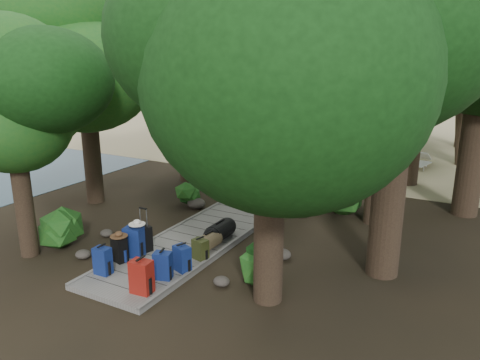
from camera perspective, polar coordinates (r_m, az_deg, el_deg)
The scene contains 49 objects.
ground at distance 13.59m, azimuth -1.54°, elevation -5.24°, with size 120.00×120.00×0.00m, color black.
sand_beach at distance 28.11m, azimuth 15.25°, elevation 5.30°, with size 40.00×22.00×0.02m, color tan.
water_bay at distance 52.84m, azimuth -18.27°, elevation 9.78°, with size 50.00×60.00×0.02m, color #26424E.
distant_hill at distance 75.18m, azimuth -9.57°, elevation 11.92°, with size 32.00×16.00×12.00m, color black.
boardwalk at distance 14.39m, azimuth 0.48°, elevation -3.77°, with size 2.00×12.00×0.12m, color slate.
backpack_left_a at distance 10.72m, azimuth -16.41°, elevation -9.27°, with size 0.36×0.25×0.68m, color navy, non-canonical shape.
backpack_left_b at distance 11.22m, azimuth -14.50°, elevation -8.04°, with size 0.35×0.25×0.65m, color black, non-canonical shape.
backpack_left_c at distance 11.36m, azimuth -12.80°, elevation -7.19°, with size 0.43×0.31×0.80m, color navy, non-canonical shape.
backpack_right_a at distance 9.75m, azimuth -11.93°, elevation -11.27°, with size 0.43×0.30×0.76m, color #9C200B, non-canonical shape.
backpack_right_b at distance 10.23m, azimuth -9.39°, elevation -10.08°, with size 0.37×0.26×0.66m, color navy, non-canonical shape.
backpack_right_c at distance 10.52m, azimuth -7.08°, elevation -9.30°, with size 0.37×0.27×0.64m, color navy, non-canonical shape.
backpack_right_d at distance 11.04m, azimuth -4.87°, elevation -8.27°, with size 0.35×0.25×0.53m, color #333D16, non-canonical shape.
duffel_right_khaki at distance 11.57m, azimuth -3.79°, elevation -7.44°, with size 0.40×0.61×0.40m, color brown, non-canonical shape.
duffel_right_black at distance 12.07m, azimuth -2.44°, elevation -6.22°, with size 0.48×0.76×0.48m, color black, non-canonical shape.
suitcase_on_boardwalk at distance 11.69m, azimuth -11.55°, elevation -6.89°, with size 0.40×0.22×0.63m, color black, non-canonical shape.
lone_suitcase_on_sand at distance 20.43m, azimuth 10.39°, elevation 2.80°, with size 0.44×0.25×0.69m, color black, non-canonical shape.
hat_brown at distance 11.00m, azimuth -14.58°, elevation -6.36°, with size 0.40×0.40×0.12m, color #51351E, non-canonical shape.
hat_white at distance 11.19m, azimuth -12.46°, elevation -4.98°, with size 0.39×0.39×0.13m, color silver, non-canonical shape.
kayak at distance 24.22m, azimuth 4.90°, elevation 4.62°, with size 0.76×3.48×0.35m, color #C03B10.
sun_lounger at distance 20.99m, azimuth 21.11°, elevation 2.17°, with size 0.58×1.79×0.58m, color silver, non-canonical shape.
tree_right_a at distance 8.47m, azimuth 3.85°, elevation 11.07°, with size 5.03×5.03×8.38m, color black, non-canonical shape.
tree_right_b at distance 10.07m, azimuth 19.21°, elevation 15.91°, with size 5.65×5.65×10.10m, color black, non-canonical shape.
tree_right_c at distance 13.31m, azimuth 17.26°, elevation 11.84°, with size 4.76×4.76×8.24m, color black, non-canonical shape.
tree_right_e at distance 17.79m, azimuth 21.22°, elevation 14.96°, with size 5.48×5.48×9.86m, color black, non-canonical shape.
tree_left_a at distance 11.86m, azimuth -25.82°, elevation 5.45°, with size 3.68×3.68×6.14m, color black, non-canonical shape.
tree_left_b at distance 15.42m, azimuth -18.34°, elevation 11.61°, with size 4.40×4.40×7.92m, color black, non-canonical shape.
tree_left_c at distance 17.38m, azimuth -6.85°, elevation 13.14°, with size 4.71×4.71×8.20m, color black, non-canonical shape.
tree_back_a at distance 26.71m, azimuth 11.00°, elevation 14.84°, with size 5.25×5.25×9.09m, color black, non-canonical shape.
tree_back_b at distance 26.73m, azimuth 20.56°, elevation 15.71°, with size 5.90×5.90×10.53m, color black, non-canonical shape.
tree_back_c at distance 25.87m, azimuth 26.67°, elevation 14.38°, with size 5.50×5.50×9.90m, color black, non-canonical shape.
tree_back_d at distance 27.84m, azimuth 4.57°, elevation 13.34°, with size 4.43×4.43×7.38m, color black, non-canonical shape.
palm_right_a at distance 17.92m, azimuth 18.65°, elevation 12.67°, with size 4.86×4.86×8.29m, color #14380F, non-canonical shape.
palm_right_b at distance 22.02m, azimuth 26.27°, elevation 11.82°, with size 4.09×4.09×7.89m, color #14380F, non-canonical shape.
palm_right_c at distance 24.33m, azimuth 18.68°, elevation 12.65°, with size 4.86×4.86×7.74m, color #14380F, non-canonical shape.
palm_left_a at distance 20.61m, azimuth -4.01°, elevation 11.16°, with size 4.04×4.04×6.43m, color #14380F, non-canonical shape.
rock_left_a at distance 11.98m, azimuth -18.59°, elevation -8.58°, with size 0.38×0.34×0.21m, color #4C473F, non-canonical shape.
rock_left_b at distance 13.11m, azimuth -15.96°, elevation -6.24°, with size 0.35×0.32×0.19m, color #4C473F, non-canonical shape.
rock_left_c at distance 14.81m, azimuth -5.34°, elevation -2.84°, with size 0.59×0.53×0.32m, color #4C473F, non-canonical shape.
rock_left_d at distance 16.92m, azimuth -4.41°, elevation -0.73°, with size 0.27×0.25×0.15m, color #4C473F, non-canonical shape.
rock_right_a at distance 10.18m, azimuth -2.27°, elevation -12.24°, with size 0.36×0.33×0.20m, color #4C473F, non-canonical shape.
rock_right_b at distance 11.37m, azimuth 5.12°, elevation -8.99°, with size 0.45×0.41×0.25m, color #4C473F, non-canonical shape.
rock_right_c at distance 14.16m, azimuth 7.63°, elevation -4.13°, with size 0.31×0.28×0.17m, color #4C473F, non-canonical shape.
rock_right_d at distance 16.58m, azimuth 14.07°, elevation -1.25°, with size 0.53×0.48×0.29m, color #4C473F, non-canonical shape.
shrub_left_a at distance 12.55m, azimuth -20.39°, elevation -5.55°, with size 1.16×1.16×1.04m, color #19541B, non-canonical shape.
shrub_left_b at distance 14.90m, azimuth -6.65°, elevation -1.90°, with size 0.83×0.83×0.75m, color #19541B, non-canonical shape.
shrub_left_c at distance 18.46m, azimuth -1.19°, elevation 2.39°, with size 1.32×1.32×1.18m, color #19541B, non-canonical shape.
shrub_right_a at distance 10.18m, azimuth 2.03°, elevation -9.84°, with size 1.06×1.06×0.95m, color #19541B, non-canonical shape.
shrub_right_b at distance 14.57m, azimuth 12.54°, elevation -1.61°, with size 1.36×1.36×1.22m, color #19541B, non-canonical shape.
shrub_right_c at distance 18.10m, azimuth 13.20°, elevation 1.14°, with size 0.94×0.94×0.85m, color #19541B, non-canonical shape.
Camera 1 is at (6.44, -10.92, 4.89)m, focal length 35.00 mm.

